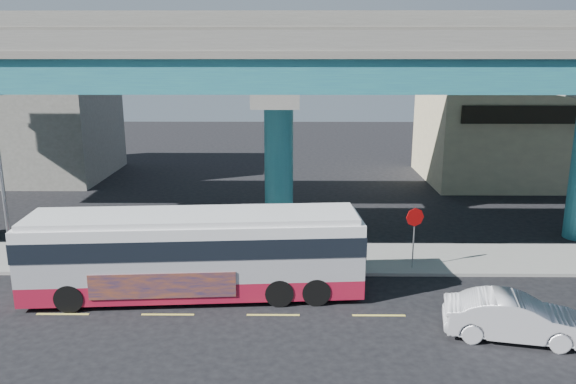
{
  "coord_description": "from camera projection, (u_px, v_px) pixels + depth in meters",
  "views": [
    {
      "loc": [
        0.74,
        -19.74,
        9.68
      ],
      "look_at": [
        0.52,
        4.0,
        3.73
      ],
      "focal_mm": 35.0,
      "sensor_mm": 36.0,
      "label": 1
    }
  ],
  "objects": [
    {
      "name": "ground",
      "position": [
        273.0,
        312.0,
        21.51
      ],
      "size": [
        120.0,
        120.0,
        0.0
      ],
      "primitive_type": "plane",
      "color": "black",
      "rests_on": "ground"
    },
    {
      "name": "transit_bus",
      "position": [
        195.0,
        251.0,
        22.58
      ],
      "size": [
        13.62,
        3.83,
        3.45
      ],
      "rotation": [
        0.0,
        0.0,
        0.07
      ],
      "color": "maroon",
      "rests_on": "ground"
    },
    {
      "name": "sedan",
      "position": [
        514.0,
        318.0,
        19.33
      ],
      "size": [
        3.57,
        5.39,
        1.56
      ],
      "primitive_type": "imported",
      "rotation": [
        0.0,
        0.0,
        1.36
      ],
      "color": "silver",
      "rests_on": "ground"
    },
    {
      "name": "lane_markings",
      "position": [
        273.0,
        315.0,
        21.21
      ],
      "size": [
        58.0,
        0.12,
        0.01
      ],
      "color": "#D8C64C",
      "rests_on": "ground"
    },
    {
      "name": "sidewalk",
      "position": [
        277.0,
        258.0,
        26.82
      ],
      "size": [
        70.0,
        4.0,
        0.15
      ],
      "primitive_type": "cube",
      "color": "gray",
      "rests_on": "ground"
    },
    {
      "name": "stop_sign",
      "position": [
        415.0,
        225.0,
        24.97
      ],
      "size": [
        0.83,
        0.23,
        2.82
      ],
      "rotation": [
        0.0,
        0.0,
        -0.15
      ],
      "color": "gray",
      "rests_on": "sidewalk"
    },
    {
      "name": "viaduct",
      "position": [
        278.0,
        63.0,
        28.12
      ],
      "size": [
        52.0,
        12.4,
        11.7
      ],
      "color": "#1F5A76",
      "rests_on": "ground"
    },
    {
      "name": "building_beige",
      "position": [
        519.0,
        135.0,
        42.79
      ],
      "size": [
        14.0,
        10.23,
        7.0
      ],
      "color": "tan",
      "rests_on": "ground"
    },
    {
      "name": "building_concrete",
      "position": [
        28.0,
        120.0,
        43.87
      ],
      "size": [
        12.0,
        10.0,
        9.0
      ],
      "primitive_type": "cube",
      "color": "gray",
      "rests_on": "ground"
    }
  ]
}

